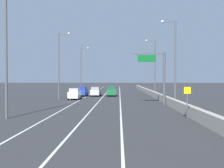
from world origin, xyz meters
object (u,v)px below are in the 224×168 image
object	(u,v)px
lamp_post_right_second	(174,57)
car_silver_0	(96,92)
lamp_post_right_near	(224,36)
lamp_post_right_third	(154,64)
lamp_post_left_mid	(60,62)
lamp_post_left_near	(8,47)
lamp_post_left_far	(82,67)
speed_advisory_sign	(187,101)
car_blue_2	(82,91)
car_green_3	(111,91)
car_white_1	(75,94)
overhead_sign_gantry	(159,72)

from	to	relation	value
lamp_post_right_second	car_silver_0	bearing A→B (deg)	123.01
lamp_post_right_near	lamp_post_right_third	world-z (taller)	same
lamp_post_right_third	lamp_post_left_mid	world-z (taller)	same
lamp_post_left_near	car_silver_0	world-z (taller)	lamp_post_left_near
lamp_post_left_far	speed_advisory_sign	bearing A→B (deg)	-70.99
car_blue_2	car_green_3	world-z (taller)	car_green_3
lamp_post_right_third	lamp_post_left_far	size ratio (longest dim) A/B	1.00
lamp_post_right_near	lamp_post_right_second	size ratio (longest dim) A/B	1.00
car_silver_0	lamp_post_left_near	bearing A→B (deg)	-99.49
lamp_post_right_near	lamp_post_left_near	bearing A→B (deg)	161.17
lamp_post_left_far	car_silver_0	xyz separation A→B (m)	(4.75, -13.20, -5.70)
lamp_post_left_near	lamp_post_left_far	xyz separation A→B (m)	(0.61, 45.33, 0.00)
lamp_post_left_near	car_silver_0	xyz separation A→B (m)	(5.37, 32.12, -5.70)
lamp_post_right_second	lamp_post_left_mid	distance (m)	20.48
lamp_post_left_mid	car_silver_0	distance (m)	12.34
lamp_post_left_far	car_silver_0	world-z (taller)	lamp_post_left_far
car_white_1	lamp_post_left_near	bearing A→B (deg)	-96.07
lamp_post_left_far	car_blue_2	bearing A→B (deg)	-81.64
lamp_post_right_second	speed_advisory_sign	bearing A→B (deg)	-96.12
speed_advisory_sign	lamp_post_right_third	bearing A→B (deg)	88.00
speed_advisory_sign	lamp_post_right_third	distance (m)	32.74
speed_advisory_sign	car_blue_2	size ratio (longest dim) A/B	0.64
lamp_post_left_mid	car_white_1	distance (m)	6.24
lamp_post_right_third	car_white_1	bearing A→B (deg)	-149.42
overhead_sign_gantry	lamp_post_left_near	xyz separation A→B (m)	(-15.98, -13.80, 1.96)
lamp_post_right_third	lamp_post_left_far	world-z (taller)	same
car_white_1	car_blue_2	bearing A→B (deg)	89.30
speed_advisory_sign	car_white_1	distance (m)	27.28
lamp_post_right_third	lamp_post_right_near	bearing A→B (deg)	-89.93
lamp_post_left_far	car_white_1	xyz separation A→B (m)	(1.81, -22.49, -5.69)
overhead_sign_gantry	lamp_post_left_mid	world-z (taller)	lamp_post_left_mid
speed_advisory_sign	lamp_post_left_far	xyz separation A→B (m)	(-15.81, 45.90, 4.93)
speed_advisory_sign	lamp_post_right_second	distance (m)	14.41
lamp_post_left_far	car_green_3	bearing A→B (deg)	-58.36
car_silver_0	lamp_post_left_mid	bearing A→B (deg)	-120.15
overhead_sign_gantry	car_white_1	world-z (taller)	overhead_sign_gantry
lamp_post_right_third	car_white_1	world-z (taller)	lamp_post_right_third
lamp_post_left_far	car_blue_2	size ratio (longest dim) A/B	2.53
overhead_sign_gantry	lamp_post_right_near	size ratio (longest dim) A/B	0.63
lamp_post_right_third	lamp_post_left_near	xyz separation A→B (m)	(-17.55, -31.77, 0.00)
car_blue_2	car_silver_0	bearing A→B (deg)	-1.76
lamp_post_left_mid	car_blue_2	xyz separation A→B (m)	(2.67, 9.55, -5.65)
overhead_sign_gantry	lamp_post_right_second	size ratio (longest dim) A/B	0.63
car_green_3	lamp_post_right_third	bearing A→B (deg)	-3.08
car_white_1	car_blue_2	world-z (taller)	car_blue_2
overhead_sign_gantry	car_white_1	size ratio (longest dim) A/B	1.85
car_white_1	car_blue_2	size ratio (longest dim) A/B	0.87
speed_advisory_sign	car_silver_0	distance (m)	34.53
speed_advisory_sign	lamp_post_left_near	size ratio (longest dim) A/B	0.25
lamp_post_left_far	car_silver_0	bearing A→B (deg)	-70.20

